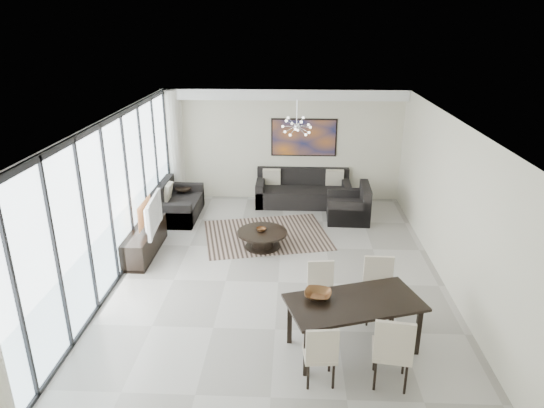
# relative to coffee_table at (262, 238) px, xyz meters

# --- Properties ---
(room_shell) EXTENTS (6.00, 9.00, 2.90)m
(room_shell) POSITION_rel_coffee_table_xyz_m (0.84, -1.43, 1.24)
(room_shell) COLOR #A8A39B
(room_shell) RESTS_ON ground
(window_wall) EXTENTS (0.37, 8.95, 2.90)m
(window_wall) POSITION_rel_coffee_table_xyz_m (-2.48, -1.43, 1.26)
(window_wall) COLOR silver
(window_wall) RESTS_ON floor
(soffit) EXTENTS (5.98, 0.40, 0.26)m
(soffit) POSITION_rel_coffee_table_xyz_m (0.38, 2.87, 2.56)
(soffit) COLOR white
(soffit) RESTS_ON room_shell
(painting) EXTENTS (1.68, 0.04, 0.98)m
(painting) POSITION_rel_coffee_table_xyz_m (0.88, 3.04, 1.44)
(painting) COLOR #C4651B
(painting) RESTS_ON room_shell
(chandelier) EXTENTS (0.66, 0.66, 0.71)m
(chandelier) POSITION_rel_coffee_table_xyz_m (0.68, 1.07, 2.14)
(chandelier) COLOR silver
(chandelier) RESTS_ON room_shell
(rug) EXTENTS (3.04, 2.58, 0.01)m
(rug) POSITION_rel_coffee_table_xyz_m (0.05, 0.62, -0.20)
(rug) COLOR black
(rug) RESTS_ON floor
(coffee_table) EXTENTS (1.04, 1.04, 0.36)m
(coffee_table) POSITION_rel_coffee_table_xyz_m (0.00, 0.00, 0.00)
(coffee_table) COLOR black
(coffee_table) RESTS_ON floor
(bowl_coffee) EXTENTS (0.22, 0.22, 0.07)m
(bowl_coffee) POSITION_rel_coffee_table_xyz_m (-0.02, 0.02, 0.19)
(bowl_coffee) COLOR brown
(bowl_coffee) RESTS_ON coffee_table
(sofa_main) EXTENTS (2.39, 0.98, 0.87)m
(sofa_main) POSITION_rel_coffee_table_xyz_m (0.88, 2.65, 0.09)
(sofa_main) COLOR black
(sofa_main) RESTS_ON floor
(loveseat) EXTENTS (0.93, 1.66, 0.83)m
(loveseat) POSITION_rel_coffee_table_xyz_m (-2.17, 1.62, 0.07)
(loveseat) COLOR black
(loveseat) RESTS_ON floor
(armchair) EXTENTS (1.01, 1.06, 0.86)m
(armchair) POSITION_rel_coffee_table_xyz_m (1.97, 1.62, 0.09)
(armchair) COLOR black
(armchair) RESTS_ON floor
(side_table) EXTENTS (0.39, 0.39, 0.54)m
(side_table) POSITION_rel_coffee_table_xyz_m (-2.12, 2.18, 0.15)
(side_table) COLOR black
(side_table) RESTS_ON floor
(tv_console) EXTENTS (0.49, 1.74, 0.54)m
(tv_console) POSITION_rel_coffee_table_xyz_m (-2.38, -0.38, 0.06)
(tv_console) COLOR black
(tv_console) RESTS_ON floor
(television) EXTENTS (0.25, 1.20, 0.69)m
(television) POSITION_rel_coffee_table_xyz_m (-2.22, -0.44, 0.68)
(television) COLOR gray
(television) RESTS_ON tv_console
(dining_table) EXTENTS (2.07, 1.47, 0.78)m
(dining_table) POSITION_rel_coffee_table_xyz_m (1.51, -3.25, 0.49)
(dining_table) COLOR black
(dining_table) RESTS_ON floor
(dining_chair_sw) EXTENTS (0.45, 0.45, 0.91)m
(dining_chair_sw) POSITION_rel_coffee_table_xyz_m (1.01, -4.04, 0.31)
(dining_chair_sw) COLOR #C2B2A1
(dining_chair_sw) RESTS_ON floor
(dining_chair_se) EXTENTS (0.55, 0.55, 1.06)m
(dining_chair_se) POSITION_rel_coffee_table_xyz_m (1.90, -4.04, 0.40)
(dining_chair_se) COLOR #C2B2A1
(dining_chair_se) RESTS_ON floor
(dining_chair_nw) EXTENTS (0.47, 0.47, 0.91)m
(dining_chair_nw) POSITION_rel_coffee_table_xyz_m (1.09, -2.41, 0.32)
(dining_chair_nw) COLOR #C2B2A1
(dining_chair_nw) RESTS_ON floor
(dining_chair_ne) EXTENTS (0.47, 0.47, 1.01)m
(dining_chair_ne) POSITION_rel_coffee_table_xyz_m (1.99, -2.41, 0.37)
(dining_chair_ne) COLOR #C2B2A1
(dining_chair_ne) RESTS_ON floor
(bowl_dining) EXTENTS (0.45, 0.45, 0.09)m
(bowl_dining) POSITION_rel_coffee_table_xyz_m (1.00, -3.18, 0.62)
(bowl_dining) COLOR brown
(bowl_dining) RESTS_ON dining_table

